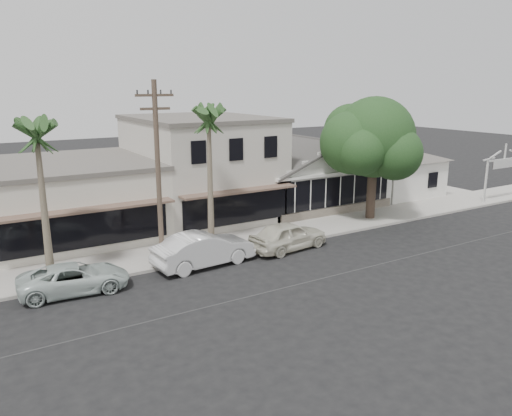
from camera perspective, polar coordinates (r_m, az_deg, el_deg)
ground at (r=25.59m, az=13.16°, el=-6.49°), size 140.00×140.00×0.00m
sidewalk_north at (r=26.83m, az=-9.80°, el=-5.20°), size 90.00×3.50×0.15m
corner_shop at (r=37.29m, az=5.57°, el=4.34°), size 10.40×8.60×5.10m
side_cottage at (r=42.17m, az=15.33°, el=3.47°), size 6.00×6.00×3.00m
arch_sign at (r=42.23m, az=26.51°, el=4.81°), size 4.12×0.12×3.95m
row_building_near at (r=34.00m, az=-6.38°, el=4.48°), size 8.00×10.00×6.50m
row_building_midnear at (r=31.59m, az=-21.28°, el=0.77°), size 10.00×10.00×4.20m
utility_pole at (r=23.92m, az=-11.12°, el=4.09°), size 1.80×0.24×9.00m
car_0 at (r=27.21m, az=3.69°, el=-3.17°), size 4.80×2.42×1.57m
car_1 at (r=24.88m, az=-5.98°, el=-4.72°), size 5.26×2.21×1.69m
car_2 at (r=23.10m, az=-20.05°, el=-7.55°), size 4.79×2.54×1.28m
shade_tree at (r=33.37m, az=12.99°, el=7.63°), size 7.29×6.59×8.09m
palm_east at (r=26.00m, az=-5.43°, el=10.07°), size 2.93×2.93×8.22m
palm_mid at (r=22.88m, az=-23.81°, el=7.68°), size 3.05×3.05×7.89m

